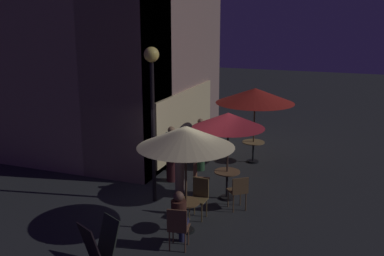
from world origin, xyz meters
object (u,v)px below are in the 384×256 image
object	(u,v)px
cafe_table_0	(186,211)
cafe_chair_0	(199,194)
menu_sandwich_board	(100,244)
patron_standing_1	(180,161)
patio_umbrella_1	(255,96)
cafe_table_2	(227,179)
cafe_table_1	(253,147)
patron_seated_0	(179,215)
patron_standing_3	(172,154)
cafe_chair_2	(198,176)
patron_standing_2	(200,144)
patio_umbrella_2	(228,121)
cafe_chair_3	(239,190)
patio_umbrella_0	(186,137)
cafe_chair_1	(178,225)
street_lamp_near_corner	(152,87)

from	to	relation	value
cafe_table_0	cafe_chair_0	world-z (taller)	cafe_chair_0
menu_sandwich_board	cafe_chair_0	distance (m)	3.00
cafe_chair_0	patron_standing_1	bearing A→B (deg)	-138.95
patio_umbrella_1	cafe_table_2	bearing A→B (deg)	-179.12
cafe_table_1	cafe_table_0	bearing A→B (deg)	176.91
patron_seated_0	cafe_table_2	bearing A→B (deg)	-14.50
menu_sandwich_board	patron_standing_3	size ratio (longest dim) A/B	0.57
cafe_chair_2	patron_standing_2	bearing A→B (deg)	97.59
cafe_table_1	patio_umbrella_2	world-z (taller)	patio_umbrella_2
patron_seated_0	patron_standing_1	size ratio (longest dim) A/B	0.72
menu_sandwich_board	cafe_chair_3	world-z (taller)	menu_sandwich_board
cafe_chair_2	patron_standing_2	distance (m)	2.17
cafe_table_0	patron_standing_2	world-z (taller)	patron_standing_2
menu_sandwich_board	cafe_chair_3	xyz separation A→B (m)	(3.51, -1.87, 0.07)
cafe_table_1	patron_standing_2	distance (m)	1.98
patio_umbrella_2	patio_umbrella_0	bearing A→B (deg)	170.87
cafe_chair_1	cafe_table_1	bearing A→B (deg)	-11.43
cafe_table_2	patron_standing_2	world-z (taller)	patron_standing_2
patron_standing_2	patron_seated_0	bearing A→B (deg)	121.65
street_lamp_near_corner	cafe_chair_0	bearing A→B (deg)	-108.47
cafe_table_1	patron_seated_0	size ratio (longest dim) A/B	0.57
cafe_chair_1	patron_seated_0	world-z (taller)	patron_seated_0
cafe_chair_3	patio_umbrella_1	bearing A→B (deg)	-30.83
street_lamp_near_corner	patron_standing_1	bearing A→B (deg)	-26.76
menu_sandwich_board	patron_seated_0	xyz separation A→B (m)	(1.27, -1.17, 0.24)
patio_umbrella_2	patron_standing_1	xyz separation A→B (m)	(-0.03, 1.36, -1.26)
cafe_table_2	cafe_table_1	bearing A→B (deg)	0.88
patio_umbrella_0	cafe_chair_0	size ratio (longest dim) A/B	2.54
cafe_chair_0	cafe_chair_3	distance (m)	1.07
cafe_table_1	patron_seated_0	distance (m)	6.12
menu_sandwich_board	street_lamp_near_corner	bearing A→B (deg)	33.41
cafe_chair_0	patron_standing_3	xyz separation A→B (m)	(2.01, 1.60, 0.25)
street_lamp_near_corner	patio_umbrella_1	world-z (taller)	street_lamp_near_corner
street_lamp_near_corner	patron_seated_0	world-z (taller)	street_lamp_near_corner
cafe_chair_1	cafe_chair_2	xyz separation A→B (m)	(2.84, 0.58, 0.01)
cafe_table_0	menu_sandwich_board	bearing A→B (deg)	152.13
patio_umbrella_0	patio_umbrella_1	bearing A→B (deg)	-3.09
patio_umbrella_0	menu_sandwich_board	bearing A→B (deg)	152.13
menu_sandwich_board	patron_standing_1	distance (m)	4.11
cafe_table_2	cafe_chair_2	distance (m)	0.78
cafe_table_2	patron_standing_2	distance (m)	2.41
menu_sandwich_board	cafe_chair_0	bearing A→B (deg)	5.97
cafe_chair_3	patio_umbrella_0	bearing A→B (deg)	113.06
patron_seated_0	patron_standing_3	bearing A→B (deg)	15.52
street_lamp_near_corner	cafe_chair_1	xyz separation A→B (m)	(-2.16, -1.57, -2.50)
cafe_table_1	patio_umbrella_1	size ratio (longest dim) A/B	0.29
cafe_table_2	patio_umbrella_0	distance (m)	2.75
patron_seated_0	street_lamp_near_corner	bearing A→B (deg)	27.35
street_lamp_near_corner	patron_standing_1	world-z (taller)	street_lamp_near_corner
patio_umbrella_1	patio_umbrella_2	world-z (taller)	patio_umbrella_1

